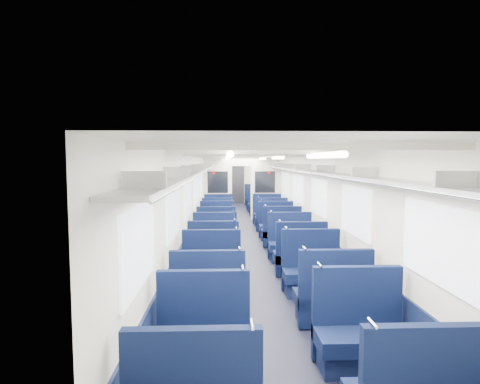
# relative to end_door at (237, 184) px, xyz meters

# --- Properties ---
(floor) EXTENTS (2.80, 18.00, 0.01)m
(floor) POSITION_rel_end_door_xyz_m (0.00, -8.94, -1.00)
(floor) COLOR black
(floor) RESTS_ON ground
(ceiling) EXTENTS (2.80, 18.00, 0.01)m
(ceiling) POSITION_rel_end_door_xyz_m (0.00, -8.94, 1.35)
(ceiling) COLOR white
(ceiling) RESTS_ON wall_left
(wall_left) EXTENTS (0.02, 18.00, 2.35)m
(wall_left) POSITION_rel_end_door_xyz_m (-1.40, -8.94, 0.18)
(wall_left) COLOR silver
(wall_left) RESTS_ON floor
(dado_left) EXTENTS (0.03, 17.90, 0.70)m
(dado_left) POSITION_rel_end_door_xyz_m (-1.39, -8.94, -0.65)
(dado_left) COLOR #0F1733
(dado_left) RESTS_ON floor
(wall_right) EXTENTS (0.02, 18.00, 2.35)m
(wall_right) POSITION_rel_end_door_xyz_m (1.40, -8.94, 0.18)
(wall_right) COLOR silver
(wall_right) RESTS_ON floor
(dado_right) EXTENTS (0.03, 17.90, 0.70)m
(dado_right) POSITION_rel_end_door_xyz_m (1.39, -8.94, -0.65)
(dado_right) COLOR #0F1733
(dado_right) RESTS_ON floor
(wall_far) EXTENTS (2.80, 0.02, 2.35)m
(wall_far) POSITION_rel_end_door_xyz_m (0.00, 0.06, 0.18)
(wall_far) COLOR silver
(wall_far) RESTS_ON floor
(luggage_rack_left) EXTENTS (0.36, 17.40, 0.18)m
(luggage_rack_left) POSITION_rel_end_door_xyz_m (-1.21, -8.94, 0.97)
(luggage_rack_left) COLOR #B2B5BA
(luggage_rack_left) RESTS_ON wall_left
(luggage_rack_right) EXTENTS (0.36, 17.40, 0.18)m
(luggage_rack_right) POSITION_rel_end_door_xyz_m (1.21, -8.94, 0.97)
(luggage_rack_right) COLOR #B2B5BA
(luggage_rack_right) RESTS_ON wall_right
(windows) EXTENTS (2.78, 15.60, 0.75)m
(windows) POSITION_rel_end_door_xyz_m (0.00, -9.40, 0.42)
(windows) COLOR white
(windows) RESTS_ON wall_left
(ceiling_fittings) EXTENTS (2.70, 16.06, 0.11)m
(ceiling_fittings) POSITION_rel_end_door_xyz_m (0.00, -9.20, 1.29)
(ceiling_fittings) COLOR silver
(ceiling_fittings) RESTS_ON ceiling
(end_door) EXTENTS (0.75, 0.06, 2.00)m
(end_door) POSITION_rel_end_door_xyz_m (0.00, 0.00, 0.00)
(end_door) COLOR black
(end_door) RESTS_ON floor
(bulkhead) EXTENTS (2.80, 0.10, 2.35)m
(bulkhead) POSITION_rel_end_door_xyz_m (-0.00, -5.57, 0.23)
(bulkhead) COLOR silver
(bulkhead) RESTS_ON floor
(seat_2) EXTENTS (0.97, 0.54, 1.09)m
(seat_2) POSITION_rel_end_door_xyz_m (-0.83, -16.09, -0.67)
(seat_2) COLOR #0C183D
(seat_2) RESTS_ON floor
(seat_3) EXTENTS (0.97, 0.54, 1.09)m
(seat_3) POSITION_rel_end_door_xyz_m (0.83, -16.00, -0.67)
(seat_3) COLOR #0C183D
(seat_3) RESTS_ON floor
(seat_4) EXTENTS (0.97, 0.54, 1.09)m
(seat_4) POSITION_rel_end_door_xyz_m (-0.83, -14.92, -0.67)
(seat_4) COLOR #0C183D
(seat_4) RESTS_ON floor
(seat_5) EXTENTS (0.97, 0.54, 1.09)m
(seat_5) POSITION_rel_end_door_xyz_m (0.83, -14.93, -0.67)
(seat_5) COLOR #0C183D
(seat_5) RESTS_ON floor
(seat_6) EXTENTS (0.97, 0.54, 1.09)m
(seat_6) POSITION_rel_end_door_xyz_m (-0.83, -13.70, -0.67)
(seat_6) COLOR #0C183D
(seat_6) RESTS_ON floor
(seat_7) EXTENTS (0.97, 0.54, 1.09)m
(seat_7) POSITION_rel_end_door_xyz_m (0.83, -13.70, -0.67)
(seat_7) COLOR #0C183D
(seat_7) RESTS_ON floor
(seat_8) EXTENTS (0.97, 0.54, 1.09)m
(seat_8) POSITION_rel_end_door_xyz_m (-0.83, -12.51, -0.67)
(seat_8) COLOR #0C183D
(seat_8) RESTS_ON floor
(seat_9) EXTENTS (0.97, 0.54, 1.09)m
(seat_9) POSITION_rel_end_door_xyz_m (0.83, -12.67, -0.67)
(seat_9) COLOR #0C183D
(seat_9) RESTS_ON floor
(seat_10) EXTENTS (0.97, 0.54, 1.09)m
(seat_10) POSITION_rel_end_door_xyz_m (-0.83, -11.53, -0.67)
(seat_10) COLOR #0C183D
(seat_10) RESTS_ON floor
(seat_11) EXTENTS (0.97, 0.54, 1.09)m
(seat_11) POSITION_rel_end_door_xyz_m (0.83, -11.58, -0.67)
(seat_11) COLOR #0C183D
(seat_11) RESTS_ON floor
(seat_12) EXTENTS (0.97, 0.54, 1.09)m
(seat_12) POSITION_rel_end_door_xyz_m (-0.83, -10.23, -0.67)
(seat_12) COLOR #0C183D
(seat_12) RESTS_ON floor
(seat_13) EXTENTS (0.97, 0.54, 1.09)m
(seat_13) POSITION_rel_end_door_xyz_m (0.83, -10.20, -0.67)
(seat_13) COLOR #0C183D
(seat_13) RESTS_ON floor
(seat_14) EXTENTS (0.97, 0.54, 1.09)m
(seat_14) POSITION_rel_end_door_xyz_m (-0.83, -9.11, -0.67)
(seat_14) COLOR #0C183D
(seat_14) RESTS_ON floor
(seat_15) EXTENTS (0.97, 0.54, 1.09)m
(seat_15) POSITION_rel_end_door_xyz_m (0.83, -9.25, -0.67)
(seat_15) COLOR #0C183D
(seat_15) RESTS_ON floor
(seat_16) EXTENTS (0.97, 0.54, 1.09)m
(seat_16) POSITION_rel_end_door_xyz_m (-0.83, -7.98, -0.67)
(seat_16) COLOR #0C183D
(seat_16) RESTS_ON floor
(seat_17) EXTENTS (0.97, 0.54, 1.09)m
(seat_17) POSITION_rel_end_door_xyz_m (0.83, -8.01, -0.67)
(seat_17) COLOR #0C183D
(seat_17) RESTS_ON floor
(seat_18) EXTENTS (0.97, 0.54, 1.09)m
(seat_18) POSITION_rel_end_door_xyz_m (-0.83, -6.91, -0.67)
(seat_18) COLOR #0C183D
(seat_18) RESTS_ON floor
(seat_19) EXTENTS (0.97, 0.54, 1.09)m
(seat_19) POSITION_rel_end_door_xyz_m (0.83, -6.87, -0.67)
(seat_19) COLOR #0C183D
(seat_19) RESTS_ON floor
(seat_20) EXTENTS (0.97, 0.54, 1.09)m
(seat_20) POSITION_rel_end_door_xyz_m (-0.83, -4.77, -0.67)
(seat_20) COLOR #0C183D
(seat_20) RESTS_ON floor
(seat_21) EXTENTS (0.97, 0.54, 1.09)m
(seat_21) POSITION_rel_end_door_xyz_m (0.83, -4.77, -0.67)
(seat_21) COLOR #0C183D
(seat_21) RESTS_ON floor
(seat_22) EXTENTS (0.97, 0.54, 1.09)m
(seat_22) POSITION_rel_end_door_xyz_m (-0.83, -3.71, -0.67)
(seat_22) COLOR #0C183D
(seat_22) RESTS_ON floor
(seat_23) EXTENTS (0.97, 0.54, 1.09)m
(seat_23) POSITION_rel_end_door_xyz_m (0.83, -3.73, -0.67)
(seat_23) COLOR #0C183D
(seat_23) RESTS_ON floor
(seat_24) EXTENTS (0.97, 0.54, 1.09)m
(seat_24) POSITION_rel_end_door_xyz_m (-0.83, -2.40, -0.67)
(seat_24) COLOR #0C183D
(seat_24) RESTS_ON floor
(seat_25) EXTENTS (0.97, 0.54, 1.09)m
(seat_25) POSITION_rel_end_door_xyz_m (0.83, -2.61, -0.67)
(seat_25) COLOR #0C183D
(seat_25) RESTS_ON floor
(seat_26) EXTENTS (0.97, 0.54, 1.09)m
(seat_26) POSITION_rel_end_door_xyz_m (-0.83, -1.31, -0.67)
(seat_26) COLOR #0C183D
(seat_26) RESTS_ON floor
(seat_27) EXTENTS (0.97, 0.54, 1.09)m
(seat_27) POSITION_rel_end_door_xyz_m (0.83, -1.31, -0.67)
(seat_27) COLOR #0C183D
(seat_27) RESTS_ON floor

